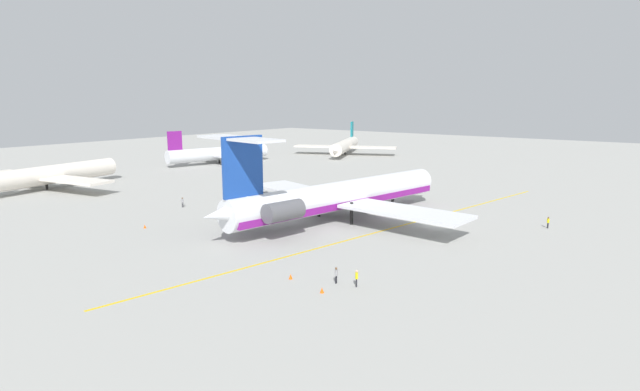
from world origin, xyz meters
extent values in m
plane|color=#9E9E99|center=(0.00, 0.00, 0.00)|extent=(357.27, 357.27, 0.00)
cylinder|color=silver|center=(-4.43, 13.35, 3.63)|extent=(40.98, 11.26, 4.36)
cone|color=silver|center=(15.68, 9.87, 3.63)|extent=(5.18, 4.89, 4.18)
cone|color=silver|center=(-24.55, 16.84, 4.02)|extent=(6.89, 4.73, 3.70)
cube|color=#7A197F|center=(-4.43, 13.35, 2.65)|extent=(40.10, 11.19, 0.96)
cube|color=silver|center=(-1.62, 24.28, 2.87)|extent=(11.50, 19.32, 0.44)
cube|color=silver|center=(-5.46, 2.11, 2.87)|extent=(8.00, 18.56, 0.44)
cylinder|color=#515156|center=(-17.69, 19.20, 3.96)|extent=(5.80, 3.42, 2.53)
cube|color=silver|center=(-17.82, 18.46, 3.96)|extent=(3.46, 1.93, 0.52)
cylinder|color=#515156|center=(-18.89, 12.30, 3.96)|extent=(5.80, 3.42, 2.53)
cube|color=silver|center=(-18.76, 13.05, 3.96)|extent=(3.46, 1.93, 0.52)
cube|color=#19429E|center=(-21.87, 16.37, 9.66)|extent=(5.89, 1.44, 7.71)
cube|color=silver|center=(-21.72, 19.89, 13.21)|extent=(5.11, 6.96, 0.30)
cube|color=silver|center=(-22.91, 13.01, 13.21)|extent=(5.11, 6.96, 0.30)
cylinder|color=black|center=(7.86, 11.22, 1.65)|extent=(0.48, 0.48, 3.30)
cylinder|color=black|center=(-5.18, 17.02, 1.65)|extent=(0.48, 0.48, 3.30)
cylinder|color=black|center=(-6.37, 10.15, 1.65)|extent=(0.48, 0.48, 3.30)
cylinder|color=silver|center=(-19.43, 75.07, 2.93)|extent=(31.91, 9.28, 3.79)
cone|color=silver|center=(-3.81, 77.84, 2.93)|extent=(3.69, 4.09, 3.60)
cube|color=silver|center=(-21.03, 84.07, 2.55)|extent=(7.97, 15.23, 0.46)
cube|color=silver|center=(-17.83, 66.07, 2.55)|extent=(7.97, 15.23, 0.46)
cylinder|color=black|center=(-19.43, 75.07, 1.28)|extent=(0.46, 0.46, 2.55)
cylinder|color=silver|center=(30.13, 79.20, 2.82)|extent=(30.58, 10.46, 3.65)
cone|color=silver|center=(45.00, 75.74, 2.82)|extent=(3.69, 4.05, 3.47)
cube|color=silver|center=(32.12, 87.77, 2.46)|extent=(8.33, 14.78, 0.44)
cube|color=silver|center=(28.14, 70.63, 2.46)|extent=(8.33, 14.78, 0.44)
cube|color=#7A197F|center=(17.52, 82.12, 7.14)|extent=(3.96, 1.26, 4.98)
cylinder|color=black|center=(30.13, 79.20, 1.23)|extent=(0.44, 0.44, 2.46)
cylinder|color=silver|center=(70.54, 63.64, 2.98)|extent=(30.99, 16.69, 3.85)
cone|color=silver|center=(55.83, 57.05, 2.98)|extent=(4.37, 4.63, 3.66)
cube|color=silver|center=(74.34, 55.17, 2.59)|extent=(11.13, 15.72, 0.46)
cube|color=silver|center=(66.75, 72.11, 2.59)|extent=(11.13, 15.72, 0.46)
cube|color=teal|center=(83.01, 69.22, 7.53)|extent=(3.99, 2.07, 5.25)
cylinder|color=black|center=(70.54, 63.64, 1.30)|extent=(0.46, 0.46, 2.59)
cylinder|color=black|center=(8.56, -13.26, 0.40)|extent=(0.10, 0.10, 0.79)
cylinder|color=black|center=(8.48, -13.38, 0.40)|extent=(0.10, 0.10, 0.79)
cylinder|color=yellow|center=(8.52, -13.32, 1.11)|extent=(0.27, 0.27, 0.63)
sphere|color=brown|center=(8.52, -13.32, 1.55)|extent=(0.25, 0.25, 0.25)
cylinder|color=yellow|center=(8.61, -13.17, 1.14)|extent=(0.07, 0.07, 0.53)
cylinder|color=yellow|center=(8.43, -13.47, 1.14)|extent=(0.07, 0.07, 0.53)
cylinder|color=black|center=(-27.42, -1.93, 0.40)|extent=(0.10, 0.10, 0.80)
cylinder|color=black|center=(-27.28, -1.95, 0.40)|extent=(0.10, 0.10, 0.80)
cylinder|color=gray|center=(-27.35, -1.94, 1.12)|extent=(0.27, 0.27, 0.63)
sphere|color=brown|center=(-27.35, -1.94, 1.56)|extent=(0.25, 0.25, 0.25)
cylinder|color=gray|center=(-27.53, -1.91, 1.15)|extent=(0.07, 0.07, 0.54)
cylinder|color=gray|center=(-27.18, -1.97, 1.15)|extent=(0.07, 0.07, 0.54)
cylinder|color=black|center=(-26.85, -4.04, 0.41)|extent=(0.10, 0.10, 0.82)
cylinder|color=black|center=(-26.99, -4.09, 0.41)|extent=(0.10, 0.10, 0.82)
cylinder|color=yellow|center=(-26.92, -4.07, 1.15)|extent=(0.28, 0.28, 0.65)
sphere|color=#DBB28E|center=(-26.92, -4.07, 1.60)|extent=(0.26, 0.26, 0.26)
cylinder|color=yellow|center=(-26.75, -4.01, 1.18)|extent=(0.08, 0.08, 0.55)
cylinder|color=yellow|center=(-27.09, -4.13, 1.18)|extent=(0.08, 0.08, 0.55)
cylinder|color=black|center=(-13.68, 39.59, 0.40)|extent=(0.10, 0.10, 0.80)
cylinder|color=black|center=(-13.58, 39.49, 0.40)|extent=(0.10, 0.10, 0.80)
cylinder|color=gray|center=(-13.63, 39.54, 1.12)|extent=(0.27, 0.27, 0.64)
sphere|color=brown|center=(-13.63, 39.54, 1.57)|extent=(0.25, 0.25, 0.25)
cylinder|color=gray|center=(-13.76, 39.66, 1.16)|extent=(0.07, 0.07, 0.54)
cylinder|color=gray|center=(-13.50, 39.42, 1.16)|extent=(0.07, 0.07, 0.54)
cone|color=#EA590F|center=(-30.19, -2.31, 0.28)|extent=(0.40, 0.40, 0.55)
cone|color=#EA590F|center=(-29.13, 2.48, 0.28)|extent=(0.40, 0.40, 0.55)
cone|color=#EA590F|center=(-25.87, 32.31, 0.28)|extent=(0.40, 0.40, 0.55)
cube|color=gold|center=(-4.43, 4.28, 0.00)|extent=(83.15, 14.91, 0.01)
camera|label=1|loc=(-66.43, -29.41, 18.06)|focal=28.41mm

